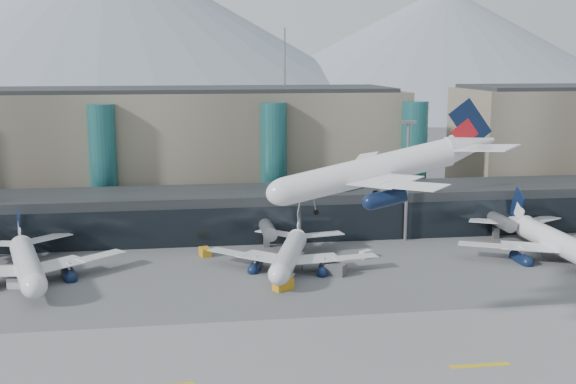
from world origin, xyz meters
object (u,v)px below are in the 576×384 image
object	(u,v)px
veh_b	(205,252)
veh_h	(283,284)
veh_a	(18,282)
veh_g	(334,264)
veh_d	(366,254)
hero_jet	(391,160)
jet_parked_mid	(292,245)
lightmast_mid	(407,174)
veh_c	(335,269)
jet_parked_left	(25,253)
jet_parked_right	(548,232)

from	to	relation	value
veh_b	veh_h	xyz separation A→B (m)	(12.30, -23.00, 0.11)
veh_a	veh_g	size ratio (longest dim) A/B	1.40
veh_d	veh_b	bearing A→B (deg)	135.24
veh_d	veh_g	xyz separation A→B (m)	(-7.53, -5.44, -0.05)
hero_jet	veh_h	distance (m)	36.32
jet_parked_mid	lightmast_mid	bearing A→B (deg)	-43.50
veh_d	lightmast_mid	bearing A→B (deg)	11.38
veh_c	jet_parked_mid	bearing A→B (deg)	173.89
hero_jet	jet_parked_mid	world-z (taller)	hero_jet
lightmast_mid	veh_d	bearing A→B (deg)	-134.41
jet_parked_left	veh_g	world-z (taller)	jet_parked_left
veh_h	veh_d	bearing A→B (deg)	10.34
veh_h	jet_parked_right	bearing A→B (deg)	-18.06
hero_jet	jet_parked_right	bearing A→B (deg)	40.48
veh_a	veh_g	world-z (taller)	veh_a
lightmast_mid	jet_parked_left	bearing A→B (deg)	-168.25
jet_parked_mid	veh_b	world-z (taller)	jet_parked_mid
veh_g	veh_h	world-z (taller)	veh_h
veh_d	hero_jet	bearing A→B (deg)	-134.93
lightmast_mid	veh_g	distance (m)	29.41
veh_c	lightmast_mid	bearing A→B (deg)	85.49
jet_parked_mid	veh_d	world-z (taller)	jet_parked_mid
veh_g	veh_h	xyz separation A→B (m)	(-11.23, -11.78, 0.28)
lightmast_mid	veh_c	size ratio (longest dim) A/B	6.80
hero_jet	veh_h	size ratio (longest dim) A/B	9.57
jet_parked_mid	veh_g	size ratio (longest dim) A/B	14.96
veh_a	veh_b	size ratio (longest dim) A/B	1.11
veh_b	veh_a	bearing A→B (deg)	100.86
jet_parked_right	jet_parked_mid	bearing A→B (deg)	89.85
jet_parked_left	veh_h	distance (m)	46.48
hero_jet	jet_parked_right	world-z (taller)	hero_jet
lightmast_mid	jet_parked_mid	size ratio (longest dim) A/B	0.75
lightmast_mid	veh_a	size ratio (longest dim) A/B	8.01
lightmast_mid	veh_a	world-z (taller)	lightmast_mid
hero_jet	jet_parked_left	size ratio (longest dim) A/B	0.88
veh_a	veh_d	bearing A→B (deg)	17.88
hero_jet	veh_b	world-z (taller)	hero_jet
lightmast_mid	veh_d	xyz separation A→B (m)	(-11.75, -12.00, -13.70)
veh_a	veh_b	world-z (taller)	veh_a
veh_g	veh_h	distance (m)	16.28
veh_c	veh_g	size ratio (longest dim) A/B	1.65
jet_parked_right	veh_a	world-z (taller)	jet_parked_right
veh_a	veh_d	xyz separation A→B (m)	(63.27, 9.45, -0.18)
jet_parked_left	jet_parked_right	world-z (taller)	jet_parked_right
jet_parked_mid	veh_h	xyz separation A→B (m)	(-3.50, -13.53, -3.18)
veh_a	jet_parked_mid	bearing A→B (deg)	16.23
veh_d	veh_h	bearing A→B (deg)	-171.68
jet_parked_left	hero_jet	bearing A→B (deg)	-140.60
jet_parked_mid	jet_parked_left	bearing A→B (deg)	106.21
lightmast_mid	veh_a	bearing A→B (deg)	-164.04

